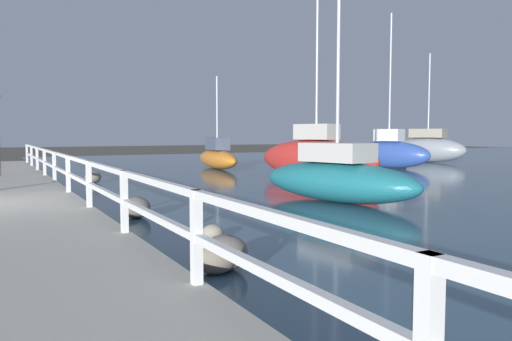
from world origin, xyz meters
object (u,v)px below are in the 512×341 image
sailboat_teal (337,178)px  sailboat_orange (217,157)px  sailboat_gray (428,148)px  sailboat_red (316,157)px  sailboat_blue (389,152)px

sailboat_teal → sailboat_orange: sailboat_teal is taller
sailboat_teal → sailboat_gray: bearing=22.3°
sailboat_red → sailboat_orange: bearing=83.7°
sailboat_orange → sailboat_red: bearing=-75.2°
sailboat_red → sailboat_gray: (12.98, 6.26, 0.01)m
sailboat_gray → sailboat_teal: sailboat_gray is taller
sailboat_gray → sailboat_orange: sailboat_gray is taller
sailboat_blue → sailboat_orange: bearing=133.8°
sailboat_gray → sailboat_blue: 6.71m
sailboat_red → sailboat_orange: 7.34m
sailboat_teal → sailboat_blue: bearing=27.3°
sailboat_orange → sailboat_teal: bearing=-93.5°
sailboat_red → sailboat_blue: sailboat_blue is taller
sailboat_blue → sailboat_orange: (-8.01, 3.94, -0.21)m
sailboat_red → sailboat_teal: sailboat_red is taller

